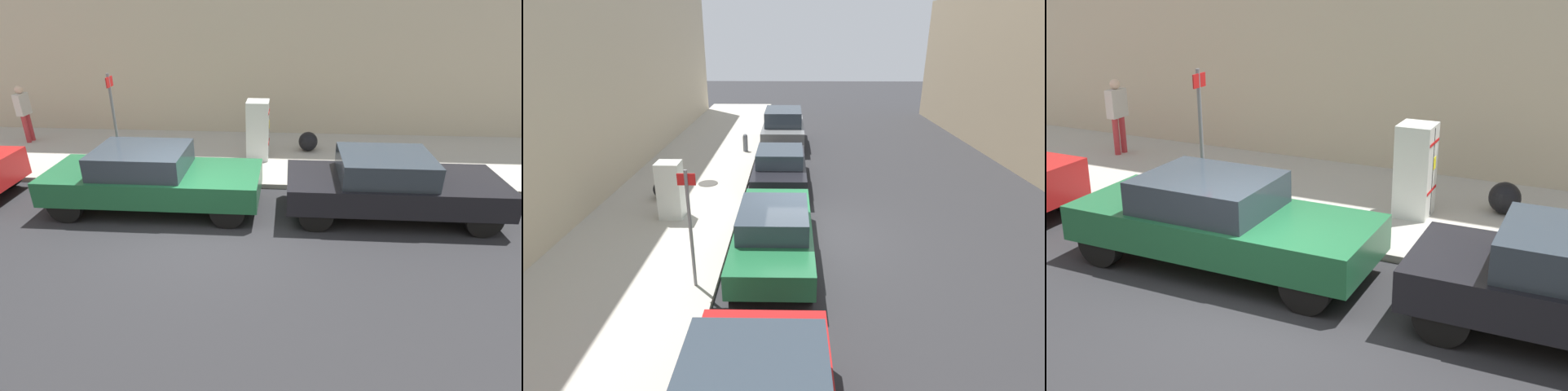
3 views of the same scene
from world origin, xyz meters
TOP-DOWN VIEW (x-y plane):
  - ground_plane at (0.00, 0.00)m, footprint 80.00×80.00m
  - sidewalk_slab at (-4.37, 0.00)m, footprint 4.44×44.00m
  - discarded_refrigerator at (-4.03, 1.00)m, footprint 0.67×0.63m
  - street_sign_post at (-2.59, -2.50)m, footprint 0.36×0.07m
  - trash_bag at (-4.78, 2.48)m, footprint 0.58×0.58m
  - pedestrian_walking_far at (-5.07, -6.53)m, footprint 0.52×0.24m
  - parked_sedan_green at (-0.96, -1.12)m, footprint 1.80×4.69m

SIDE VIEW (x-z plane):
  - ground_plane at x=0.00m, z-range 0.00..0.00m
  - sidewalk_slab at x=-4.37m, z-range 0.00..0.12m
  - trash_bag at x=-4.78m, z-range 0.12..0.70m
  - parked_sedan_green at x=-0.96m, z-range 0.04..1.45m
  - discarded_refrigerator at x=-4.03m, z-range 0.12..1.79m
  - pedestrian_walking_far at x=-5.07m, z-range 0.28..2.06m
  - street_sign_post at x=-2.59m, z-range 0.28..2.87m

